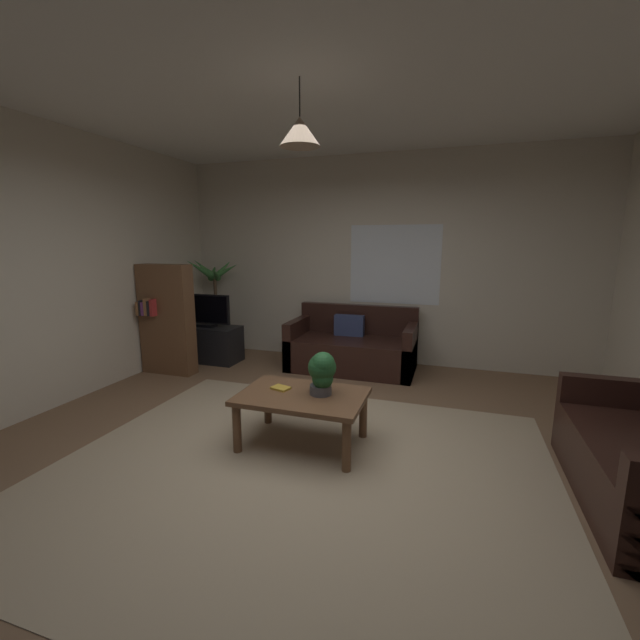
{
  "coord_description": "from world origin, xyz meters",
  "views": [
    {
      "loc": [
        1.01,
        -2.78,
        1.67
      ],
      "look_at": [
        0.0,
        0.3,
        1.05
      ],
      "focal_mm": 22.93,
      "sensor_mm": 36.0,
      "label": 1
    }
  ],
  "objects_px": {
    "potted_palm_corner": "(216,309)",
    "pendant_lamp": "(300,132)",
    "remote_on_table_0": "(317,392)",
    "potted_plant_on_table": "(322,371)",
    "couch_under_window": "(352,349)",
    "bookshelf_corner": "(166,319)",
    "coffee_table": "(302,402)",
    "tv": "(206,310)",
    "book_on_table_0": "(281,388)",
    "tv_stand": "(209,344)"
  },
  "relations": [
    {
      "from": "bookshelf_corner",
      "to": "pendant_lamp",
      "type": "distance_m",
      "value": 3.18
    },
    {
      "from": "remote_on_table_0",
      "to": "book_on_table_0",
      "type": "bearing_deg",
      "value": -1.88
    },
    {
      "from": "potted_palm_corner",
      "to": "potted_plant_on_table",
      "type": "bearing_deg",
      "value": -43.45
    },
    {
      "from": "remote_on_table_0",
      "to": "coffee_table",
      "type": "bearing_deg",
      "value": 25.19
    },
    {
      "from": "coffee_table",
      "to": "tv",
      "type": "height_order",
      "value": "tv"
    },
    {
      "from": "potted_plant_on_table",
      "to": "potted_palm_corner",
      "type": "xyz_separation_m",
      "value": [
        -2.46,
        2.33,
        0.02
      ]
    },
    {
      "from": "potted_plant_on_table",
      "to": "tv",
      "type": "relative_size",
      "value": 0.5
    },
    {
      "from": "coffee_table",
      "to": "book_on_table_0",
      "type": "distance_m",
      "value": 0.23
    },
    {
      "from": "book_on_table_0",
      "to": "tv",
      "type": "bearing_deg",
      "value": 136.55
    },
    {
      "from": "book_on_table_0",
      "to": "potted_plant_on_table",
      "type": "relative_size",
      "value": 0.41
    },
    {
      "from": "tv",
      "to": "tv_stand",
      "type": "bearing_deg",
      "value": 90.0
    },
    {
      "from": "couch_under_window",
      "to": "bookshelf_corner",
      "type": "relative_size",
      "value": 1.17
    },
    {
      "from": "remote_on_table_0",
      "to": "potted_plant_on_table",
      "type": "height_order",
      "value": "potted_plant_on_table"
    },
    {
      "from": "book_on_table_0",
      "to": "remote_on_table_0",
      "type": "height_order",
      "value": "remote_on_table_0"
    },
    {
      "from": "remote_on_table_0",
      "to": "potted_plant_on_table",
      "type": "relative_size",
      "value": 0.44
    },
    {
      "from": "coffee_table",
      "to": "pendant_lamp",
      "type": "bearing_deg",
      "value": -90.0
    },
    {
      "from": "coffee_table",
      "to": "tv_stand",
      "type": "distance_m",
      "value": 2.86
    },
    {
      "from": "tv",
      "to": "potted_palm_corner",
      "type": "relative_size",
      "value": 0.49
    },
    {
      "from": "bookshelf_corner",
      "to": "potted_palm_corner",
      "type": "bearing_deg",
      "value": 88.69
    },
    {
      "from": "remote_on_table_0",
      "to": "potted_palm_corner",
      "type": "distance_m",
      "value": 3.34
    },
    {
      "from": "tv_stand",
      "to": "potted_palm_corner",
      "type": "distance_m",
      "value": 0.65
    },
    {
      "from": "remote_on_table_0",
      "to": "tv",
      "type": "bearing_deg",
      "value": -43.15
    },
    {
      "from": "couch_under_window",
      "to": "book_on_table_0",
      "type": "relative_size",
      "value": 10.97
    },
    {
      "from": "coffee_table",
      "to": "potted_palm_corner",
      "type": "relative_size",
      "value": 0.7
    },
    {
      "from": "coffee_table",
      "to": "book_on_table_0",
      "type": "xyz_separation_m",
      "value": [
        -0.21,
        0.05,
        0.08
      ]
    },
    {
      "from": "book_on_table_0",
      "to": "remote_on_table_0",
      "type": "xyz_separation_m",
      "value": [
        0.32,
        0.01,
        0.0
      ]
    },
    {
      "from": "bookshelf_corner",
      "to": "coffee_table",
      "type": "bearing_deg",
      "value": -28.6
    },
    {
      "from": "remote_on_table_0",
      "to": "potted_palm_corner",
      "type": "xyz_separation_m",
      "value": [
        -2.4,
        2.3,
        0.21
      ]
    },
    {
      "from": "coffee_table",
      "to": "book_on_table_0",
      "type": "bearing_deg",
      "value": 167.36
    },
    {
      "from": "couch_under_window",
      "to": "potted_plant_on_table",
      "type": "relative_size",
      "value": 4.52
    },
    {
      "from": "potted_palm_corner",
      "to": "coffee_table",
      "type": "bearing_deg",
      "value": -45.83
    },
    {
      "from": "potted_plant_on_table",
      "to": "tv_stand",
      "type": "distance_m",
      "value": 2.98
    },
    {
      "from": "potted_palm_corner",
      "to": "pendant_lamp",
      "type": "bearing_deg",
      "value": -45.83
    },
    {
      "from": "coffee_table",
      "to": "couch_under_window",
      "type": "bearing_deg",
      "value": 92.75
    },
    {
      "from": "tv_stand",
      "to": "bookshelf_corner",
      "type": "relative_size",
      "value": 0.64
    },
    {
      "from": "potted_plant_on_table",
      "to": "tv_stand",
      "type": "height_order",
      "value": "potted_plant_on_table"
    },
    {
      "from": "coffee_table",
      "to": "potted_palm_corner",
      "type": "xyz_separation_m",
      "value": [
        -2.3,
        2.36,
        0.29
      ]
    },
    {
      "from": "remote_on_table_0",
      "to": "pendant_lamp",
      "type": "relative_size",
      "value": 0.34
    },
    {
      "from": "potted_plant_on_table",
      "to": "remote_on_table_0",
      "type": "bearing_deg",
      "value": 153.84
    },
    {
      "from": "couch_under_window",
      "to": "potted_plant_on_table",
      "type": "xyz_separation_m",
      "value": [
        0.27,
        -2.13,
        0.37
      ]
    },
    {
      "from": "potted_plant_on_table",
      "to": "potted_palm_corner",
      "type": "relative_size",
      "value": 0.25
    },
    {
      "from": "coffee_table",
      "to": "tv",
      "type": "bearing_deg",
      "value": 138.8
    },
    {
      "from": "couch_under_window",
      "to": "coffee_table",
      "type": "distance_m",
      "value": 2.17
    },
    {
      "from": "tv_stand",
      "to": "pendant_lamp",
      "type": "distance_m",
      "value": 3.61
    },
    {
      "from": "couch_under_window",
      "to": "tv_stand",
      "type": "height_order",
      "value": "couch_under_window"
    },
    {
      "from": "couch_under_window",
      "to": "bookshelf_corner",
      "type": "bearing_deg",
      "value": -158.03
    },
    {
      "from": "tv",
      "to": "bookshelf_corner",
      "type": "relative_size",
      "value": 0.52
    },
    {
      "from": "remote_on_table_0",
      "to": "tv_stand",
      "type": "distance_m",
      "value": 2.9
    },
    {
      "from": "pendant_lamp",
      "to": "tv",
      "type": "bearing_deg",
      "value": 138.8
    },
    {
      "from": "remote_on_table_0",
      "to": "potted_palm_corner",
      "type": "relative_size",
      "value": 0.11
    }
  ]
}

